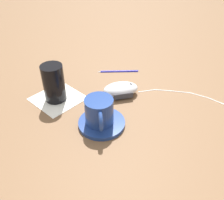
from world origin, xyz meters
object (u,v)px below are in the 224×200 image
(drinking_glass, at_px, (54,83))
(computer_mouse, at_px, (121,89))
(pen, at_px, (118,71))
(coffee_cup, at_px, (99,111))
(saucer, at_px, (102,123))

(drinking_glass, bearing_deg, computer_mouse, 146.71)
(pen, bearing_deg, coffee_cup, 38.84)
(saucer, bearing_deg, computer_mouse, -152.08)
(saucer, bearing_deg, pen, -140.17)
(drinking_glass, distance_m, pen, 0.25)
(computer_mouse, height_order, pen, computer_mouse)
(saucer, height_order, drinking_glass, drinking_glass)
(saucer, height_order, coffee_cup, coffee_cup)
(saucer, xyz_separation_m, coffee_cup, (0.00, -0.00, 0.04))
(saucer, bearing_deg, coffee_cup, -25.04)
(saucer, xyz_separation_m, pen, (-0.21, -0.18, -0.00))
(coffee_cup, bearing_deg, pen, -141.16)
(saucer, xyz_separation_m, drinking_glass, (0.03, -0.18, 0.05))
(computer_mouse, bearing_deg, coffee_cup, 26.29)
(coffee_cup, bearing_deg, drinking_glass, -80.21)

